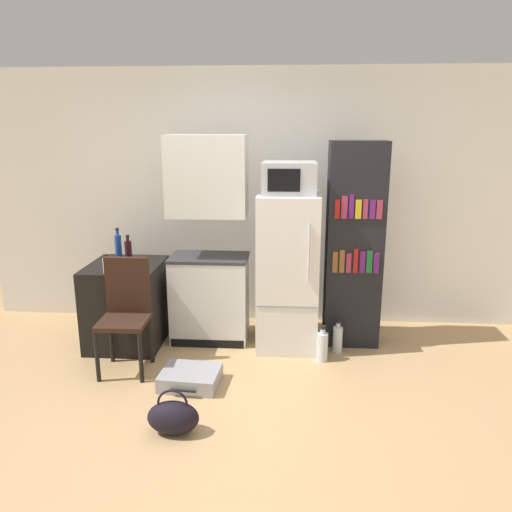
% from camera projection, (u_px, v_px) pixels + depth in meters
% --- Properties ---
extents(ground_plane, '(24.00, 24.00, 0.00)m').
position_uv_depth(ground_plane, '(250.00, 417.00, 3.65)').
color(ground_plane, tan).
extents(wall_back, '(6.40, 0.10, 2.64)m').
position_uv_depth(wall_back, '(284.00, 199.00, 5.23)').
color(wall_back, white).
rests_on(wall_back, ground_plane).
extents(side_table, '(0.68, 0.74, 0.80)m').
position_uv_depth(side_table, '(127.00, 304.00, 4.82)').
color(side_table, black).
rests_on(side_table, ground_plane).
extents(kitchen_hutch, '(0.75, 0.46, 1.99)m').
position_uv_depth(kitchen_hutch, '(209.00, 248.00, 4.77)').
color(kitchen_hutch, silver).
rests_on(kitchen_hutch, ground_plane).
extents(refrigerator, '(0.56, 0.64, 1.47)m').
position_uv_depth(refrigerator, '(288.00, 272.00, 4.69)').
color(refrigerator, white).
rests_on(refrigerator, ground_plane).
extents(microwave, '(0.48, 0.43, 0.29)m').
position_uv_depth(microwave, '(289.00, 178.00, 4.47)').
color(microwave, '#B7B7BC').
rests_on(microwave, refrigerator).
extents(bookshelf, '(0.52, 0.37, 1.94)m').
position_uv_depth(bookshelf, '(354.00, 245.00, 4.71)').
color(bookshelf, black).
rests_on(bookshelf, ground_plane).
extents(bottle_blue_soda, '(0.06, 0.06, 0.31)m').
position_uv_depth(bottle_blue_soda, '(118.00, 247.00, 4.85)').
color(bottle_blue_soda, '#1E47A3').
rests_on(bottle_blue_soda, side_table).
extents(bottle_wine_dark, '(0.07, 0.07, 0.27)m').
position_uv_depth(bottle_wine_dark, '(128.00, 251.00, 4.75)').
color(bottle_wine_dark, black).
rests_on(bottle_wine_dark, side_table).
extents(bottle_milk_white, '(0.06, 0.06, 0.17)m').
position_uv_depth(bottle_milk_white, '(107.00, 265.00, 4.42)').
color(bottle_milk_white, white).
rests_on(bottle_milk_white, side_table).
extents(chair, '(0.41, 0.42, 0.98)m').
position_uv_depth(chair, '(126.00, 306.00, 4.28)').
color(chair, black).
rests_on(chair, ground_plane).
extents(suitcase_large_flat, '(0.50, 0.44, 0.13)m').
position_uv_depth(suitcase_large_flat, '(190.00, 378.00, 4.09)').
color(suitcase_large_flat, '#99999E').
rests_on(suitcase_large_flat, ground_plane).
extents(handbag, '(0.36, 0.20, 0.33)m').
position_uv_depth(handbag, '(173.00, 417.00, 3.43)').
color(handbag, black).
rests_on(handbag, ground_plane).
extents(water_bottle_front, '(0.09, 0.09, 0.32)m').
position_uv_depth(water_bottle_front, '(338.00, 339.00, 4.66)').
color(water_bottle_front, silver).
rests_on(water_bottle_front, ground_plane).
extents(water_bottle_middle, '(0.10, 0.10, 0.34)m').
position_uv_depth(water_bottle_middle, '(322.00, 346.00, 4.50)').
color(water_bottle_middle, silver).
rests_on(water_bottle_middle, ground_plane).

